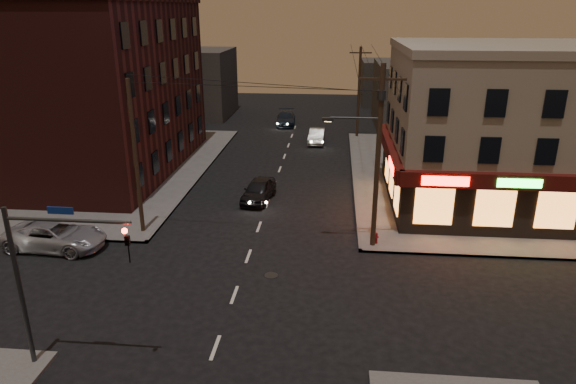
# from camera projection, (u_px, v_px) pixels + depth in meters

# --- Properties ---
(ground) EXTENTS (120.00, 120.00, 0.00)m
(ground) POSITION_uv_depth(u_px,v_px,m) (234.00, 295.00, 24.15)
(ground) COLOR black
(ground) RESTS_ON ground
(sidewalk_ne) EXTENTS (24.00, 28.00, 0.15)m
(sidewalk_ne) POSITION_uv_depth(u_px,v_px,m) (505.00, 178.00, 40.37)
(sidewalk_ne) COLOR #514F4C
(sidewalk_ne) RESTS_ON ground
(sidewalk_nw) EXTENTS (24.00, 28.00, 0.15)m
(sidewalk_nw) POSITION_uv_depth(u_px,v_px,m) (68.00, 166.00, 43.48)
(sidewalk_nw) COLOR #514F4C
(sidewalk_nw) RESTS_ON ground
(pizza_building) EXTENTS (15.85, 12.85, 10.50)m
(pizza_building) POSITION_uv_depth(u_px,v_px,m) (510.00, 128.00, 33.54)
(pizza_building) COLOR gray
(pizza_building) RESTS_ON sidewalk_ne
(brick_apartment) EXTENTS (12.00, 20.00, 13.00)m
(brick_apartment) POSITION_uv_depth(u_px,v_px,m) (98.00, 89.00, 40.95)
(brick_apartment) COLOR #411714
(brick_apartment) RESTS_ON sidewalk_nw
(bg_building_ne_a) EXTENTS (10.00, 12.00, 7.00)m
(bg_building_ne_a) POSITION_uv_depth(u_px,v_px,m) (421.00, 95.00, 57.35)
(bg_building_ne_a) COLOR #3F3D3A
(bg_building_ne_a) RESTS_ON ground
(bg_building_nw) EXTENTS (9.00, 10.00, 8.00)m
(bg_building_nw) POSITION_uv_depth(u_px,v_px,m) (194.00, 83.00, 63.27)
(bg_building_nw) COLOR #3F3D3A
(bg_building_nw) RESTS_ON ground
(bg_building_ne_b) EXTENTS (8.00, 8.00, 6.00)m
(bg_building_ne_b) POSITION_uv_depth(u_px,v_px,m) (391.00, 83.00, 70.81)
(bg_building_ne_b) COLOR #3F3D3A
(bg_building_ne_b) RESTS_ON ground
(utility_pole_main) EXTENTS (4.20, 0.44, 10.00)m
(utility_pole_main) POSITION_uv_depth(u_px,v_px,m) (376.00, 148.00, 27.05)
(utility_pole_main) COLOR #382619
(utility_pole_main) RESTS_ON sidewalk_ne
(utility_pole_far) EXTENTS (0.26, 0.26, 9.00)m
(utility_pole_far) POSITION_uv_depth(u_px,v_px,m) (359.00, 92.00, 51.96)
(utility_pole_far) COLOR #382619
(utility_pole_far) RESTS_ON sidewalk_ne
(utility_pole_west) EXTENTS (0.24, 0.24, 9.00)m
(utility_pole_west) POSITION_uv_depth(u_px,v_px,m) (136.00, 158.00, 29.25)
(utility_pole_west) COLOR #382619
(utility_pole_west) RESTS_ON sidewalk_nw
(traffic_signal) EXTENTS (4.49, 0.32, 6.47)m
(traffic_signal) POSITION_uv_depth(u_px,v_px,m) (43.00, 268.00, 17.97)
(traffic_signal) COLOR #333538
(traffic_signal) RESTS_ON ground
(suv_cross) EXTENTS (5.72, 2.94, 1.55)m
(suv_cross) POSITION_uv_depth(u_px,v_px,m) (55.00, 236.00, 28.57)
(suv_cross) COLOR #A1A2AA
(suv_cross) RESTS_ON ground
(sedan_near) EXTENTS (2.31, 4.58, 1.50)m
(sedan_near) POSITION_uv_depth(u_px,v_px,m) (259.00, 190.00, 35.76)
(sedan_near) COLOR black
(sedan_near) RESTS_ON ground
(sedan_mid) EXTENTS (1.67, 4.35, 1.41)m
(sedan_mid) POSITION_uv_depth(u_px,v_px,m) (317.00, 136.00, 51.02)
(sedan_mid) COLOR gray
(sedan_mid) RESTS_ON ground
(sedan_far) EXTENTS (2.40, 5.28, 1.50)m
(sedan_far) POSITION_uv_depth(u_px,v_px,m) (286.00, 118.00, 58.99)
(sedan_far) COLOR #17212F
(sedan_far) RESTS_ON ground
(fire_hydrant) EXTENTS (0.29, 0.29, 0.66)m
(fire_hydrant) POSITION_uv_depth(u_px,v_px,m) (376.00, 237.00, 28.99)
(fire_hydrant) COLOR maroon
(fire_hydrant) RESTS_ON sidewalk_ne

